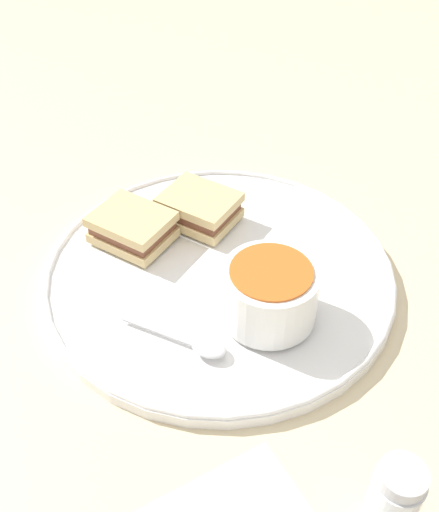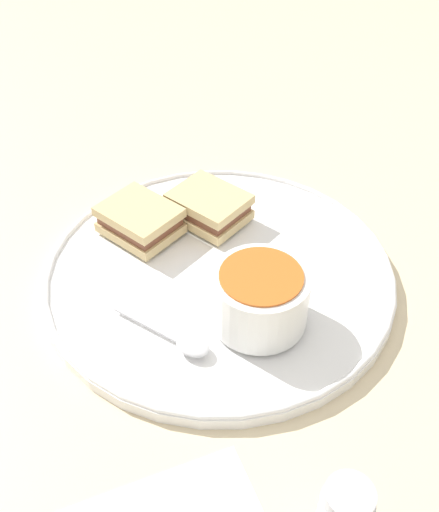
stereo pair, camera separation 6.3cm
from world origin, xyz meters
The scene contains 6 objects.
ground_plane centered at (0.00, 0.00, 0.00)m, with size 2.40×2.40×0.00m, color beige.
plate centered at (0.00, 0.00, 0.01)m, with size 0.37×0.37×0.02m.
soup_bowl centered at (0.04, -0.07, 0.05)m, with size 0.09×0.09×0.06m.
spoon centered at (-0.02, -0.11, 0.02)m, with size 0.10×0.06×0.01m.
sandwich_half_near centered at (-0.02, 0.08, 0.03)m, with size 0.11×0.10×0.03m.
sandwich_half_far centered at (-0.09, 0.05, 0.03)m, with size 0.11×0.10×0.03m.
Camera 2 is at (0.04, -0.46, 0.45)m, focal length 42.00 mm.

